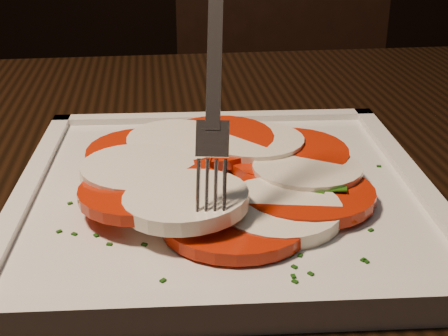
% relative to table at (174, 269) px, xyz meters
% --- Properties ---
extents(table, '(1.29, 0.94, 0.75)m').
position_rel_table_xyz_m(table, '(0.00, 0.00, 0.00)').
color(table, black).
rests_on(table, ground).
extents(chair, '(0.45, 0.45, 0.93)m').
position_rel_table_xyz_m(chair, '(0.15, 0.69, -0.12)').
color(chair, black).
rests_on(chair, ground).
extents(plate, '(0.32, 0.32, 0.01)m').
position_rel_table_xyz_m(plate, '(0.05, -0.06, 0.11)').
color(plate, white).
rests_on(plate, table).
extents(caprese_salad, '(0.24, 0.24, 0.03)m').
position_rel_table_xyz_m(caprese_salad, '(0.05, -0.06, 0.12)').
color(caprese_salad, '#B91804').
rests_on(caprese_salad, plate).
extents(fork, '(0.04, 0.09, 0.16)m').
position_rel_table_xyz_m(fork, '(0.04, -0.09, 0.22)').
color(fork, white).
rests_on(fork, caprese_salad).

